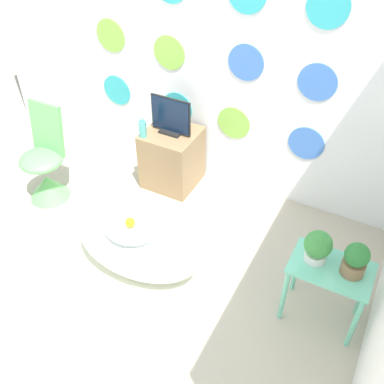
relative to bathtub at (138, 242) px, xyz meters
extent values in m
plane|color=#BCB29E|center=(-0.07, -0.78, -0.23)|extent=(12.00, 12.00, 0.00)
cube|color=white|center=(-0.07, 1.23, 1.07)|extent=(4.36, 0.04, 2.60)
cylinder|color=#33B2BF|center=(-0.97, 1.20, 0.41)|extent=(0.28, 0.01, 0.28)
cylinder|color=#33B2BF|center=(-0.34, 1.20, 0.39)|extent=(0.28, 0.01, 0.28)
cylinder|color=#8CCC4C|center=(0.19, 1.20, 0.39)|extent=(0.28, 0.01, 0.28)
cylinder|color=#3F72CC|center=(0.81, 1.20, 0.38)|extent=(0.28, 0.01, 0.28)
cylinder|color=#8CCC4C|center=(-0.97, 1.20, 0.91)|extent=(0.28, 0.01, 0.28)
cylinder|color=#8CCC4C|center=(-0.40, 1.20, 0.87)|extent=(0.28, 0.01, 0.28)
cylinder|color=#3F72CC|center=(0.26, 1.20, 0.93)|extent=(0.28, 0.01, 0.28)
cylinder|color=#3F72CC|center=(0.80, 1.20, 0.89)|extent=(0.28, 0.01, 0.28)
cylinder|color=#33B2BF|center=(0.78, 1.20, 1.41)|extent=(0.28, 0.01, 0.28)
cube|color=silver|center=(0.01, -0.12, -0.22)|extent=(1.05, 0.93, 0.01)
ellipsoid|color=white|center=(0.00, 0.00, 0.00)|extent=(0.96, 0.55, 0.45)
cylinder|color=#B2DBEA|center=(0.00, 0.00, 0.20)|extent=(0.45, 0.45, 0.01)
sphere|color=yellow|center=(0.01, -0.07, 0.26)|extent=(0.07, 0.07, 0.07)
sphere|color=yellow|center=(0.01, -0.08, 0.28)|extent=(0.04, 0.04, 0.04)
cone|color=orange|center=(0.01, -0.10, 0.28)|extent=(0.02, 0.02, 0.02)
cone|color=#66C166|center=(-1.11, 0.28, -0.12)|extent=(0.35, 0.35, 0.21)
ellipsoid|color=#66C166|center=(-1.11, 0.28, 0.16)|extent=(0.36, 0.36, 0.13)
cube|color=#66C166|center=(-1.11, 0.42, 0.39)|extent=(0.31, 0.10, 0.45)
cube|color=#8E704C|center=(-0.26, 0.96, 0.04)|extent=(0.44, 0.43, 0.53)
cube|color=white|center=(-0.26, 0.75, 0.13)|extent=(0.38, 0.01, 0.15)
cube|color=black|center=(-0.26, 0.96, 0.31)|extent=(0.19, 0.12, 0.02)
cube|color=black|center=(-0.26, 0.97, 0.46)|extent=(0.36, 0.01, 0.31)
cube|color=#0F1E38|center=(-0.26, 0.96, 0.46)|extent=(0.34, 0.01, 0.29)
cylinder|color=#51B2AD|center=(-0.44, 0.80, 0.37)|extent=(0.06, 0.06, 0.14)
cylinder|color=#51B2AD|center=(-0.44, 0.80, 0.45)|extent=(0.03, 0.03, 0.02)
cube|color=#72D8B7|center=(1.30, 0.17, 0.25)|extent=(0.49, 0.32, 0.02)
cylinder|color=#72D8B7|center=(1.08, 0.04, 0.01)|extent=(0.03, 0.03, 0.46)
cylinder|color=#72D8B7|center=(1.52, 0.04, 0.01)|extent=(0.03, 0.03, 0.46)
cylinder|color=#72D8B7|center=(1.08, 0.30, 0.01)|extent=(0.03, 0.03, 0.46)
cylinder|color=#72D8B7|center=(1.52, 0.30, 0.01)|extent=(0.03, 0.03, 0.46)
cylinder|color=white|center=(1.19, 0.18, 0.29)|extent=(0.13, 0.13, 0.06)
sphere|color=#3D8E42|center=(1.19, 0.18, 0.39)|extent=(0.17, 0.17, 0.17)
cylinder|color=#8C6B4C|center=(1.41, 0.18, 0.31)|extent=(0.14, 0.14, 0.09)
sphere|color=#2D7A38|center=(1.41, 0.18, 0.42)|extent=(0.15, 0.15, 0.15)
camera|label=1|loc=(1.37, -1.78, 2.35)|focal=42.00mm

